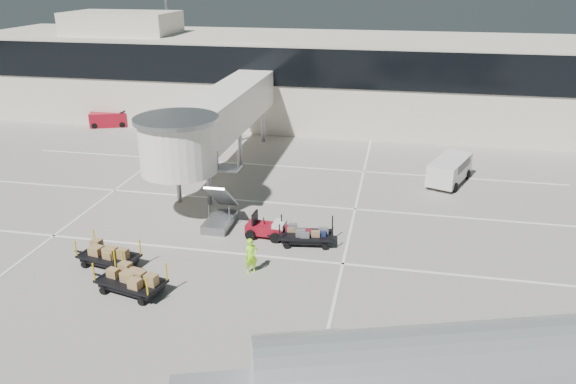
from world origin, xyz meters
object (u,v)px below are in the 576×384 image
aircraft (546,383)px  box_cart_far (111,257)px  suitcase_cart (307,235)px  minivan (450,168)px  box_cart_near (134,280)px  belt_loader (109,119)px  baggage_tug (267,228)px  ground_worker (251,256)px

aircraft → box_cart_far: bearing=137.7°
suitcase_cart → aircraft: 15.59m
minivan → aircraft: size_ratio=0.26×
box_cart_near → belt_loader: 30.61m
box_cart_near → minivan: size_ratio=0.80×
belt_loader → aircraft: aircraft is taller
suitcase_cart → box_cart_near: box_cart_near is taller
baggage_tug → box_cart_far: bearing=-141.2°
baggage_tug → box_cart_far: (-6.72, -4.75, 0.03)m
box_cart_far → minivan: minivan is taller
baggage_tug → belt_loader: belt_loader is taller
minivan → ground_worker: bearing=-103.9°
suitcase_cart → ground_worker: 4.16m
suitcase_cart → box_cart_far: (-9.03, -4.38, 0.04)m
suitcase_cart → aircraft: size_ratio=0.19×
baggage_tug → ground_worker: ground_worker is taller
box_cart_near → box_cart_far: 2.93m
baggage_tug → minivan: minivan is taller
baggage_tug → aircraft: aircraft is taller
suitcase_cart → minivan: size_ratio=0.74×
baggage_tug → aircraft: bearing=-45.2°
box_cart_near → aircraft: aircraft is taller
baggage_tug → minivan: 14.96m
baggage_tug → ground_worker: 3.95m
ground_worker → baggage_tug: bearing=58.4°
aircraft → ground_worker: bearing=123.1°
box_cart_far → suitcase_cart: bearing=36.9°
suitcase_cart → belt_loader: belt_loader is taller
box_cart_near → ground_worker: (4.75, 2.82, 0.27)m
suitcase_cart → baggage_tug: bearing=163.4°
suitcase_cart → aircraft: (9.01, -12.53, 2.22)m
baggage_tug → belt_loader: size_ratio=0.57×
box_cart_far → ground_worker: (6.90, 0.83, 0.36)m
suitcase_cart → minivan: (8.04, 11.16, 0.53)m
box_cart_near → minivan: bearing=62.9°
suitcase_cart → box_cart_near: size_ratio=0.93×
minivan → belt_loader: belt_loader is taller
box_cart_far → belt_loader: bearing=129.2°
box_cart_far → minivan: bearing=53.4°
aircraft → minivan: bearing=74.3°
minivan → aircraft: 23.77m
box_cart_far → aircraft: 19.92m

